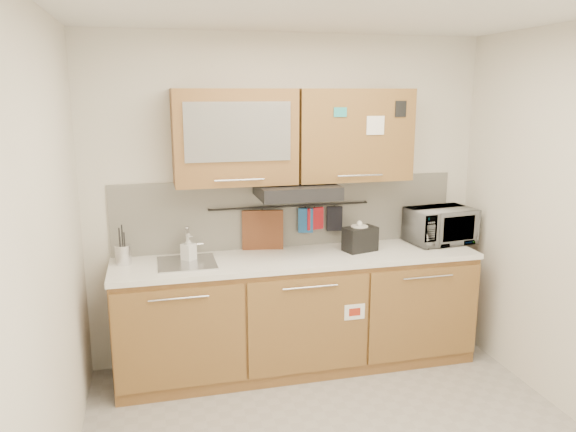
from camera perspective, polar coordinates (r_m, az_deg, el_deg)
ceiling at (r=3.05m, az=7.45°, el=20.74°), size 3.20×3.20×0.00m
wall_back at (r=4.53m, az=0.08°, el=1.63°), size 3.20×0.00×3.20m
wall_left at (r=2.99m, az=-23.40°, el=-5.24°), size 0.00×3.00×3.00m
base_cabinet at (r=4.51m, az=1.05°, el=-10.34°), size 2.80×0.64×0.88m
countertop at (r=4.34m, az=1.08°, el=-4.33°), size 2.82×0.62×0.04m
backsplash at (r=4.54m, az=0.12°, el=0.36°), size 2.80×0.02×0.56m
upper_cabinets at (r=4.29m, az=0.60°, el=8.16°), size 1.82×0.37×0.70m
range_hood at (r=4.27m, az=0.90°, el=2.59°), size 0.60×0.46×0.10m
sink at (r=4.22m, az=-10.23°, el=-4.69°), size 0.42×0.40×0.26m
utensil_rail at (r=4.49m, az=0.24°, el=1.01°), size 1.30×0.02×0.02m
utensil_crock at (r=4.28m, az=-16.39°, el=-3.74°), size 0.15×0.15×0.29m
kettle at (r=4.49m, az=7.24°, el=-2.30°), size 0.17×0.16×0.24m
toaster at (r=4.48m, az=7.33°, el=-2.30°), size 0.29×0.21×0.19m
microwave at (r=4.85m, az=15.21°, el=-0.94°), size 0.57×0.42×0.29m
soap_bottle at (r=4.25m, az=-10.08°, el=-3.23°), size 0.13×0.13×0.20m
cutting_board at (r=4.48m, az=-2.59°, el=-1.96°), size 0.33×0.08×0.40m
oven_mitt at (r=4.54m, az=1.80°, el=-0.44°), size 0.12×0.06×0.20m
dark_pouch at (r=4.61m, az=4.74°, el=-0.27°), size 0.13×0.06×0.20m
pot_holder at (r=4.56m, az=2.77°, el=-0.26°), size 0.15×0.06×0.18m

